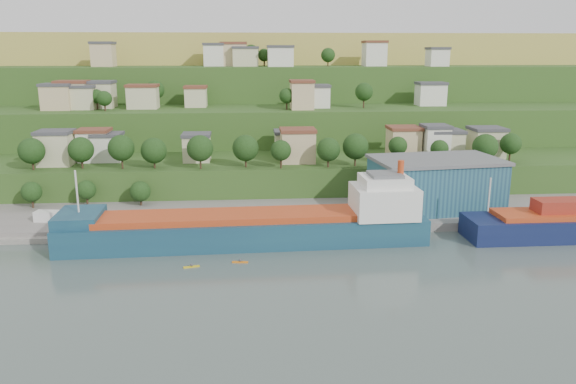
{
  "coord_description": "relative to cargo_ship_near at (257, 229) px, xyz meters",
  "views": [
    {
      "loc": [
        -8.08,
        -105.57,
        40.39
      ],
      "look_at": [
        0.81,
        15.0,
        10.14
      ],
      "focal_mm": 35.0,
      "sensor_mm": 36.0,
      "label": 1
    }
  ],
  "objects": [
    {
      "name": "quay",
      "position": [
        26.25,
        17.88,
        -3.21
      ],
      "size": [
        220.0,
        26.0,
        4.0
      ],
      "primitive_type": "cube",
      "color": "slate",
      "rests_on": "ground"
    },
    {
      "name": "pebble_beach",
      "position": [
        -48.75,
        11.88,
        -3.21
      ],
      "size": [
        40.0,
        18.0,
        2.4
      ],
      "primitive_type": "cube",
      "color": "slate",
      "rests_on": "ground"
    },
    {
      "name": "cargo_ship_near",
      "position": [
        0.0,
        0.0,
        0.0
      ],
      "size": [
        78.64,
        14.99,
        20.12
      ],
      "rotation": [
        0.0,
        0.0,
        0.03
      ],
      "color": "#13314A",
      "rests_on": "ground"
    },
    {
      "name": "kayak_orange",
      "position": [
        -3.62,
        -11.31,
        -2.98
      ],
      "size": [
        3.21,
        0.89,
        0.79
      ],
      "rotation": [
        0.0,
        0.0,
        -0.11
      ],
      "color": "orange",
      "rests_on": "ground"
    },
    {
      "name": "warehouse",
      "position": [
        45.09,
        18.01,
        5.22
      ],
      "size": [
        33.02,
        22.51,
        12.8
      ],
      "rotation": [
        0.0,
        0.0,
        0.12
      ],
      "color": "navy",
      "rests_on": "quay"
    },
    {
      "name": "ground",
      "position": [
        6.25,
        -10.12,
        -3.21
      ],
      "size": [
        500.0,
        500.0,
        0.0
      ],
      "primitive_type": "plane",
      "color": "#43514A",
      "rests_on": "ground"
    },
    {
      "name": "caravan",
      "position": [
        -48.01,
        13.57,
        -0.42
      ],
      "size": [
        7.12,
        3.67,
        3.18
      ],
      "primitive_type": "cube",
      "rotation": [
        0.0,
        0.0,
        -0.12
      ],
      "color": "silver",
      "rests_on": "pebble_beach"
    },
    {
      "name": "dinghy",
      "position": [
        -40.17,
        11.4,
        -1.66
      ],
      "size": [
        3.8,
        2.29,
        0.71
      ],
      "primitive_type": "cube",
      "rotation": [
        0.0,
        0.0,
        -0.29
      ],
      "color": "silver",
      "rests_on": "pebble_beach"
    },
    {
      "name": "kayak_yellow",
      "position": [
        -12.97,
        -13.09,
        -2.98
      ],
      "size": [
        3.16,
        1.23,
        0.78
      ],
      "rotation": [
        0.0,
        0.0,
        0.23
      ],
      "color": "gold",
      "rests_on": "ground"
    },
    {
      "name": "hillside",
      "position": [
        6.22,
        158.53,
        -3.12
      ],
      "size": [
        360.0,
        210.74,
        96.0
      ],
      "color": "#284719",
      "rests_on": "ground"
    }
  ]
}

